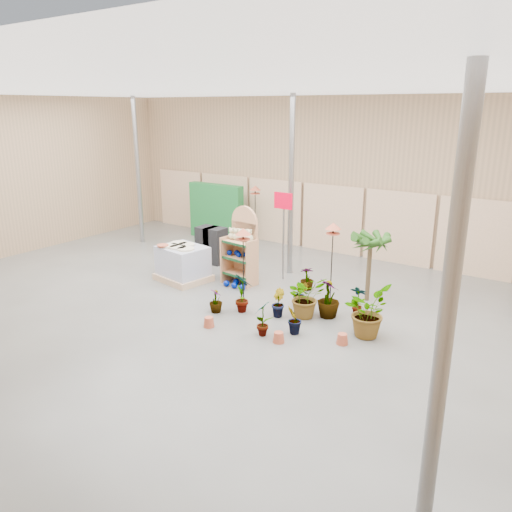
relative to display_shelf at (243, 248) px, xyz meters
The scene contains 24 objects.
room 1.95m from the display_shelf, 66.03° to the right, with size 15.20×12.10×4.70m.
display_shelf is the anchor object (origin of this frame).
teddy_bears 0.35m from the display_shelf, 71.76° to the right, with size 0.71×0.20×0.31m.
gazing_balls_shelf 0.17m from the display_shelf, 90.00° to the right, with size 0.70×0.24×0.13m.
gazing_balls_floor 0.89m from the display_shelf, 76.14° to the right, with size 0.63×0.39×0.15m.
pallet_stack 1.57m from the display_shelf, 151.51° to the right, with size 1.38×1.22×0.91m.
charcoal_planters 1.94m from the display_shelf, 152.92° to the left, with size 0.80×0.50×1.00m.
trellis_stock 4.40m from the display_shelf, 137.12° to the left, with size 2.00×0.30×1.80m, color #18632A.
offer_sign 1.24m from the display_shelf, 48.79° to the left, with size 0.50×0.08×2.20m.
bird_table_front 1.66m from the display_shelf, 53.63° to the right, with size 0.34×0.34×1.73m.
bird_table_right 2.54m from the display_shelf, ahead, with size 0.34×0.34×1.83m.
bird_table_back 3.24m from the display_shelf, 118.78° to the left, with size 0.34×0.34×1.94m.
palm 3.11m from the display_shelf, 11.28° to the left, with size 0.70×0.70×1.65m.
potted_plant_0 1.93m from the display_shelf, 54.46° to the right, with size 0.47×0.32×0.89m, color #1F4813.
potted_plant_1 2.31m from the display_shelf, 35.38° to the right, with size 0.33×0.26×0.59m, color #1F4813.
potted_plant_2 2.54m from the display_shelf, 23.25° to the right, with size 0.79×0.69×0.88m, color #1F4813.
potted_plant_3 2.83m from the display_shelf, 15.20° to the right, with size 0.47×0.47×0.83m, color #1F4813.
potted_plant_4 3.23m from the display_shelf, ahead, with size 0.35×0.23×0.66m, color #1F4813.
potted_plant_5 2.13m from the display_shelf, 16.72° to the right, with size 0.33×0.26×0.59m, color #1F4813.
potted_plant_7 2.04m from the display_shelf, 71.22° to the right, with size 0.29×0.29×0.52m, color #1F4813.
potted_plant_8 3.08m from the display_shelf, 47.08° to the right, with size 0.38×0.26×0.72m, color #1F4813.
potted_plant_9 3.20m from the display_shelf, 36.15° to the right, with size 0.33×0.26×0.60m, color #1F4813.
potted_plant_10 3.87m from the display_shelf, 16.95° to the right, with size 0.89×0.77×0.99m, color #1F4813.
potted_plant_11 1.73m from the display_shelf, 15.44° to the left, with size 0.32×0.32×0.57m, color #1F4813.
Camera 1 is at (6.28, -7.26, 4.18)m, focal length 35.00 mm.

